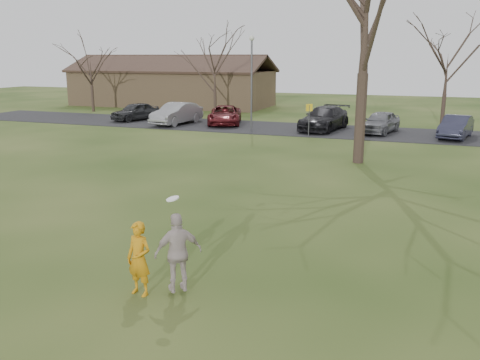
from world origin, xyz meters
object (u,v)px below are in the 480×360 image
(car_4, at_px, (380,122))
(catching_play, at_px, (178,252))
(car_5, at_px, (456,127))
(lamp_post, at_px, (252,72))
(car_3, at_px, (324,118))
(big_tree, at_px, (367,10))
(car_1, at_px, (177,113))
(building, at_px, (172,86))
(car_0, at_px, (135,111))
(car_2, at_px, (225,115))
(player_defender, at_px, (139,259))

(car_4, height_order, catching_play, catching_play)
(car_5, bearing_deg, lamp_post, -158.46)
(car_3, bearing_deg, big_tree, -60.81)
(car_1, xyz_separation_m, building, (-7.45, 13.56, 1.10))
(car_0, xyz_separation_m, car_2, (7.56, 0.16, -0.01))
(building, bearing_deg, big_tree, -46.27)
(car_2, bearing_deg, catching_play, -88.18)
(car_5, bearing_deg, car_1, -167.23)
(car_2, relative_size, lamp_post, 0.79)
(catching_play, xyz_separation_m, lamp_post, (-6.22, 22.88, 3.01))
(car_4, height_order, big_tree, big_tree)
(car_0, distance_m, car_3, 15.07)
(car_2, relative_size, car_5, 1.18)
(player_defender, height_order, building, building)
(lamp_post, bearing_deg, car_2, 135.43)
(car_2, distance_m, lamp_post, 5.48)
(lamp_post, bearing_deg, building, 132.09)
(car_4, bearing_deg, lamp_post, -149.15)
(car_3, xyz_separation_m, lamp_post, (-4.36, -2.70, 3.14))
(building, bearing_deg, car_5, -26.83)
(player_defender, relative_size, car_0, 0.40)
(catching_play, xyz_separation_m, big_tree, (1.78, 15.38, 6.05))
(car_1, bearing_deg, catching_play, -54.92)
(player_defender, height_order, car_3, same)
(player_defender, relative_size, car_5, 0.39)
(car_4, relative_size, big_tree, 0.30)
(catching_play, bearing_deg, lamp_post, 105.22)
(building, bearing_deg, car_4, -30.26)
(lamp_post, bearing_deg, car_5, 8.96)
(catching_play, bearing_deg, car_0, 123.26)
(car_4, relative_size, lamp_post, 0.67)
(car_4, height_order, lamp_post, lamp_post)
(building, height_order, lamp_post, lamp_post)
(car_5, relative_size, catching_play, 1.97)
(car_2, xyz_separation_m, building, (-10.86, 12.40, 1.21))
(player_defender, xyz_separation_m, building, (-19.44, 38.66, 1.12))
(catching_play, distance_m, big_tree, 16.62)
(player_defender, distance_m, car_2, 27.62)
(car_0, xyz_separation_m, car_4, (18.82, -0.34, 0.02))
(car_0, xyz_separation_m, catching_play, (16.93, -25.82, 0.22))
(car_5, height_order, lamp_post, lamp_post)
(car_1, relative_size, lamp_post, 0.77)
(car_3, height_order, lamp_post, lamp_post)
(car_2, bearing_deg, car_5, -21.97)
(car_2, height_order, car_3, car_3)
(car_1, height_order, building, building)
(lamp_post, bearing_deg, player_defender, -76.79)
(player_defender, distance_m, big_tree, 17.03)
(car_1, distance_m, car_2, 3.60)
(lamp_post, bearing_deg, big_tree, -43.15)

